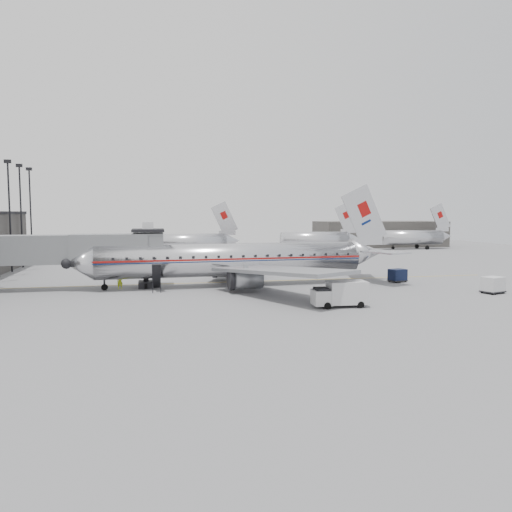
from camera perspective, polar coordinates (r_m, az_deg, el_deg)
The scene contains 12 objects.
ground at distance 52.70m, azimuth -2.30°, elevation -3.88°, with size 160.00×160.00×0.00m, color slate.
hangar at distance 123.67m, azimuth 13.93°, elevation 2.47°, with size 30.00×12.00×6.00m, color #393634.
apron_line at distance 59.08m, azimuth -0.38°, elevation -2.91°, with size 0.15×60.00×0.01m, color gold.
jet_bridge at distance 55.78m, azimuth -20.11°, elevation 0.63°, with size 21.00×6.20×7.10m.
distant_aircraft_near at distance 93.77m, azimuth -7.61°, elevation 1.65°, with size 16.39×3.20×10.26m.
distant_aircraft_mid at distance 102.86m, azimuth 6.83°, elevation 1.95°, with size 16.39×3.20×10.26m.
distant_aircraft_far at distance 116.28m, azimuth 17.49°, elevation 2.11°, with size 16.39×3.20×10.26m.
airliner at distance 55.43m, azimuth -2.09°, elevation -0.43°, with size 36.42×33.71×11.51m.
service_van at distance 43.68m, azimuth 9.61°, elevation -4.26°, with size 4.77×2.02×2.21m.
baggage_cart_navy at distance 60.73m, azimuth 15.87°, elevation -2.12°, with size 2.25×1.93×1.52m.
baggage_cart_white at distance 55.66m, azimuth 25.46°, elevation -2.97°, with size 2.52×2.19×1.67m.
ramp_worker at distance 54.97m, azimuth -15.28°, elevation -2.82°, with size 0.60×0.39×1.65m, color #AFCB17.
Camera 1 is at (-8.51, -51.37, 8.13)m, focal length 35.00 mm.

